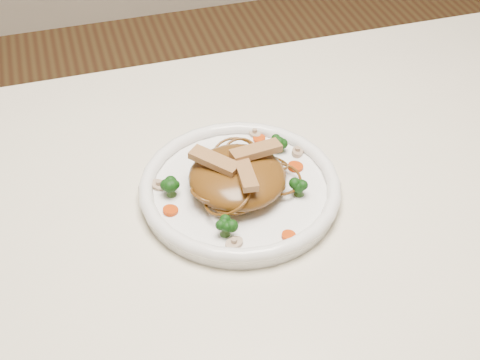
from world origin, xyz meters
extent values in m
cube|color=beige|center=(0.00, 0.00, 0.73)|extent=(1.20, 0.80, 0.04)
cylinder|color=brown|center=(0.54, 0.34, 0.35)|extent=(0.06, 0.06, 0.71)
cylinder|color=white|center=(-0.01, 0.03, 0.76)|extent=(0.36, 0.36, 0.02)
ellipsoid|color=#5E3912|center=(-0.02, 0.02, 0.79)|extent=(0.18, 0.18, 0.04)
cube|color=#AB8851|center=(0.01, 0.04, 0.82)|extent=(0.07, 0.03, 0.01)
cube|color=#AB8851|center=(-0.04, 0.03, 0.82)|extent=(0.06, 0.07, 0.01)
cube|color=#AB8851|center=(-0.01, 0.00, 0.81)|extent=(0.03, 0.06, 0.01)
cylinder|color=#B83C06|center=(0.05, 0.12, 0.77)|extent=(0.02, 0.02, 0.00)
cylinder|color=#B83C06|center=(-0.11, 0.01, 0.77)|extent=(0.03, 0.03, 0.00)
cylinder|color=#B83C06|center=(0.08, 0.04, 0.77)|extent=(0.02, 0.02, 0.00)
cylinder|color=#B83C06|center=(-0.05, 0.11, 0.77)|extent=(0.03, 0.03, 0.00)
cylinder|color=#B83C06|center=(0.02, -0.08, 0.77)|extent=(0.02, 0.02, 0.00)
cylinder|color=tan|center=(-0.05, -0.07, 0.77)|extent=(0.03, 0.03, 0.01)
cylinder|color=tan|center=(0.09, 0.07, 0.77)|extent=(0.03, 0.03, 0.01)
cylinder|color=tan|center=(-0.12, 0.06, 0.77)|extent=(0.03, 0.03, 0.01)
cylinder|color=tan|center=(0.04, 0.13, 0.77)|extent=(0.03, 0.03, 0.01)
camera|label=1|loc=(-0.21, -0.62, 1.38)|focal=49.96mm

